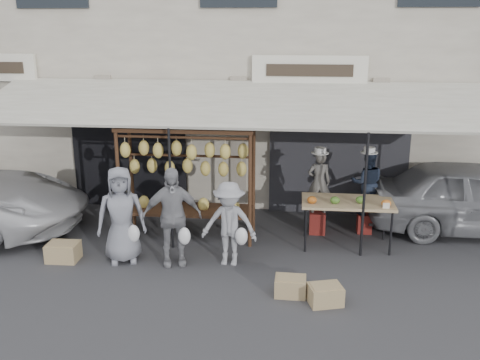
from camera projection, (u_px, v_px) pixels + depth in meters
The scene contains 16 objects.
ground_plane at pixel (216, 277), 8.95m from camera, with size 90.00×90.00×0.00m, color #2D2D30.
shophouse at pixel (251, 41), 14.12m from camera, with size 24.00×6.15×7.30m.
awning at pixel (232, 104), 10.40m from camera, with size 10.00×2.35×2.92m.
banana_rack at pixel (187, 161), 10.22m from camera, with size 2.60×0.90×2.24m.
produce_table at pixel (348, 203), 9.97m from camera, with size 1.70×0.90×1.04m.
vendor_left at pixel (319, 182), 10.56m from camera, with size 0.46×0.30×1.25m, color #575550.
vendor_right at pixel (367, 183), 10.59m from camera, with size 0.63×0.49×1.30m, color #1B2334.
customer_left at pixel (121, 215), 9.35m from camera, with size 0.85×0.55×1.73m, color gray.
customer_mid at pixel (172, 217), 9.23m from camera, with size 1.03×0.43×1.76m, color gray.
customer_right at pixel (229, 224), 9.25m from camera, with size 0.97×0.56×1.51m, color gray.
stool_left at pixel (317, 222), 10.80m from camera, with size 0.32×0.32×0.44m, color maroon.
stool_right at pixel (364, 223), 10.83m from camera, with size 0.28×0.28×0.40m, color maroon.
crate_near_a at pixel (290, 286), 8.34m from camera, with size 0.48×0.36×0.29m, color tan.
crate_near_b at pixel (325, 295), 8.08m from camera, with size 0.49×0.37×0.29m, color tan.
crate_far at pixel (63, 252), 9.56m from camera, with size 0.54×0.41×0.33m, color tan.
sedan at pixel (477, 197), 10.72m from camera, with size 1.74×4.32×1.47m, color gray.
Camera 1 is at (1.27, -8.04, 4.10)m, focal length 40.00 mm.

